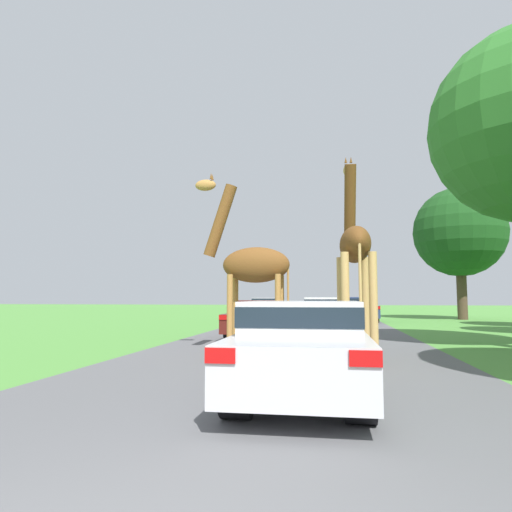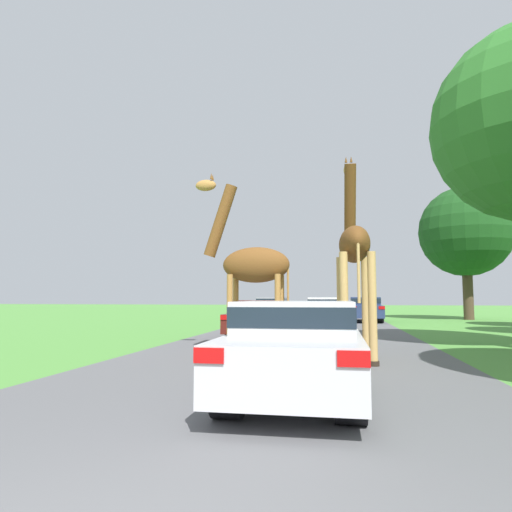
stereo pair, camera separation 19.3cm
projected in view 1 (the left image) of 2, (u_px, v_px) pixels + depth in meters
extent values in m
cube|color=#5B5B5E|center=(315.00, 318.00, 31.26)|extent=(7.78, 120.00, 0.00)
cylinder|color=#B77F3D|center=(230.00, 314.00, 11.29)|extent=(0.15, 0.15, 1.97)
cylinder|color=#2D2319|center=(230.00, 353.00, 11.20)|extent=(0.19, 0.19, 0.09)
cylinder|color=#B77F3D|center=(235.00, 313.00, 11.90)|extent=(0.15, 0.15, 1.97)
cylinder|color=#2D2319|center=(235.00, 350.00, 11.82)|extent=(0.19, 0.19, 0.09)
cylinder|color=#B77F3D|center=(278.00, 314.00, 11.07)|extent=(0.15, 0.15, 1.97)
cylinder|color=#2D2319|center=(278.00, 354.00, 10.99)|extent=(0.19, 0.19, 0.09)
cylinder|color=#B77F3D|center=(281.00, 314.00, 11.69)|extent=(0.15, 0.15, 1.97)
cylinder|color=#2D2319|center=(281.00, 351.00, 11.60)|extent=(0.19, 0.19, 0.09)
ellipsoid|color=brown|center=(256.00, 265.00, 11.60)|extent=(1.74, 0.78, 0.91)
cylinder|color=brown|center=(220.00, 221.00, 11.87)|extent=(0.89, 0.33, 1.93)
ellipsoid|color=#B77F3D|center=(206.00, 185.00, 12.03)|extent=(0.56, 0.25, 0.30)
cylinder|color=#B77F3D|center=(288.00, 286.00, 11.40)|extent=(0.05, 0.05, 1.09)
cone|color=brown|center=(211.00, 176.00, 11.96)|extent=(0.07, 0.07, 0.16)
cone|color=brown|center=(212.00, 177.00, 12.08)|extent=(0.07, 0.07, 0.16)
cylinder|color=tan|center=(341.00, 307.00, 10.84)|extent=(0.18, 0.18, 2.36)
cylinder|color=#2D2319|center=(342.00, 355.00, 10.74)|extent=(0.23, 0.23, 0.11)
cylinder|color=tan|center=(366.00, 307.00, 10.77)|extent=(0.18, 0.18, 2.36)
cylinder|color=#2D2319|center=(367.00, 355.00, 10.67)|extent=(0.23, 0.23, 0.11)
cylinder|color=tan|center=(345.00, 308.00, 9.53)|extent=(0.18, 0.18, 2.36)
cylinder|color=#2D2319|center=(346.00, 363.00, 9.43)|extent=(0.23, 0.23, 0.11)
cylinder|color=tan|center=(374.00, 308.00, 9.47)|extent=(0.18, 0.18, 2.36)
cylinder|color=#2D2319|center=(375.00, 363.00, 9.36)|extent=(0.23, 0.23, 0.11)
ellipsoid|color=brown|center=(355.00, 245.00, 10.28)|extent=(0.76, 1.91, 0.82)
cylinder|color=brown|center=(350.00, 204.00, 11.38)|extent=(0.32, 0.88, 1.94)
ellipsoid|color=tan|center=(348.00, 170.00, 11.87)|extent=(0.26, 0.57, 0.30)
cylinder|color=tan|center=(360.00, 271.00, 9.33)|extent=(0.06, 0.06, 1.30)
cone|color=brown|center=(346.00, 160.00, 11.73)|extent=(0.07, 0.07, 0.16)
cone|color=brown|center=(351.00, 160.00, 11.72)|extent=(0.07, 0.07, 0.16)
cube|color=silver|center=(303.00, 356.00, 6.39)|extent=(1.75, 3.92, 0.65)
cube|color=silver|center=(302.00, 317.00, 6.44)|extent=(1.57, 1.76, 0.43)
cube|color=#19232D|center=(302.00, 315.00, 6.44)|extent=(1.59, 1.78, 0.26)
cube|color=red|center=(220.00, 356.00, 4.59)|extent=(0.31, 0.03, 0.16)
cube|color=red|center=(366.00, 359.00, 4.36)|extent=(0.31, 0.03, 0.16)
cylinder|color=black|center=(265.00, 363.00, 7.63)|extent=(0.35, 0.62, 0.62)
cylinder|color=black|center=(350.00, 365.00, 7.41)|extent=(0.35, 0.62, 0.62)
cylinder|color=black|center=(237.00, 392.00, 5.32)|extent=(0.35, 0.62, 0.62)
cylinder|color=black|center=(360.00, 396.00, 5.10)|extent=(0.35, 0.62, 0.62)
cube|color=silver|center=(323.00, 316.00, 20.87)|extent=(1.75, 4.38, 0.57)
cube|color=silver|center=(323.00, 304.00, 20.92)|extent=(1.57, 1.97, 0.58)
cube|color=#19232D|center=(323.00, 303.00, 20.92)|extent=(1.59, 1.99, 0.35)
cube|color=red|center=(305.00, 313.00, 18.83)|extent=(0.31, 0.03, 0.14)
cube|color=red|center=(340.00, 314.00, 18.61)|extent=(0.31, 0.03, 0.14)
cylinder|color=black|center=(309.00, 320.00, 22.25)|extent=(0.35, 0.58, 0.58)
cylinder|color=black|center=(338.00, 320.00, 22.03)|extent=(0.35, 0.58, 0.58)
cylinder|color=black|center=(306.00, 323.00, 19.66)|extent=(0.35, 0.58, 0.58)
cylinder|color=black|center=(339.00, 323.00, 19.44)|extent=(0.35, 0.58, 0.58)
cube|color=#561914|center=(257.00, 321.00, 15.90)|extent=(1.71, 4.22, 0.60)
cube|color=#561914|center=(257.00, 306.00, 15.95)|extent=(1.54, 1.90, 0.42)
cube|color=#19232D|center=(257.00, 306.00, 15.95)|extent=(1.55, 1.92, 0.25)
cube|color=red|center=(224.00, 318.00, 13.95)|extent=(0.31, 0.03, 0.14)
cube|color=red|center=(269.00, 318.00, 13.73)|extent=(0.31, 0.03, 0.14)
cylinder|color=black|center=(244.00, 326.00, 17.23)|extent=(0.34, 0.63, 0.63)
cylinder|color=black|center=(280.00, 326.00, 17.02)|extent=(0.34, 0.63, 0.63)
cylinder|color=black|center=(230.00, 331.00, 14.75)|extent=(0.34, 0.63, 0.63)
cylinder|color=black|center=(272.00, 331.00, 14.53)|extent=(0.34, 0.63, 0.63)
cube|color=gray|center=(267.00, 311.00, 27.69)|extent=(1.78, 4.55, 0.53)
cube|color=gray|center=(267.00, 302.00, 27.74)|extent=(1.60, 2.05, 0.56)
cube|color=#19232D|center=(267.00, 301.00, 27.74)|extent=(1.62, 2.07, 0.34)
cube|color=red|center=(249.00, 309.00, 25.57)|extent=(0.32, 0.03, 0.13)
cube|color=red|center=(275.00, 309.00, 25.34)|extent=(0.32, 0.03, 0.13)
cylinder|color=black|center=(259.00, 313.00, 29.13)|extent=(0.36, 0.71, 0.71)
cylinder|color=black|center=(281.00, 314.00, 28.90)|extent=(0.36, 0.71, 0.71)
cylinder|color=black|center=(252.00, 315.00, 26.44)|extent=(0.36, 0.71, 0.71)
cylinder|color=black|center=(277.00, 315.00, 26.22)|extent=(0.36, 0.71, 0.71)
cube|color=navy|center=(360.00, 311.00, 26.32)|extent=(1.78, 4.38, 0.66)
cube|color=navy|center=(360.00, 301.00, 26.37)|extent=(1.60, 1.97, 0.46)
cube|color=#19232D|center=(360.00, 301.00, 26.37)|extent=(1.62, 1.99, 0.28)
cube|color=red|center=(349.00, 308.00, 24.29)|extent=(0.32, 0.03, 0.16)
cube|color=red|center=(377.00, 308.00, 24.06)|extent=(0.32, 0.03, 0.16)
cylinder|color=black|center=(347.00, 315.00, 27.70)|extent=(0.36, 0.65, 0.65)
cylinder|color=black|center=(371.00, 315.00, 27.47)|extent=(0.36, 0.65, 0.65)
cylinder|color=black|center=(349.00, 317.00, 25.11)|extent=(0.36, 0.65, 0.65)
cylinder|color=black|center=(375.00, 317.00, 24.89)|extent=(0.36, 0.65, 0.65)
cylinder|color=#4C3828|center=(462.00, 282.00, 28.66)|extent=(0.61, 0.61, 4.69)
sphere|color=#194719|center=(459.00, 232.00, 28.95)|extent=(5.68, 5.68, 5.68)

